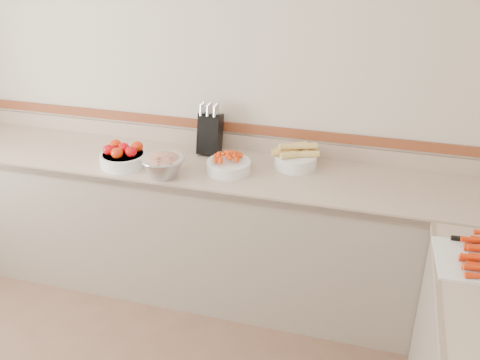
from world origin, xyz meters
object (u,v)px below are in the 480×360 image
(rhubarb_bowl, at_px, (163,165))
(knife_block, at_px, (210,133))
(tomato_bowl, at_px, (123,156))
(cherry_tomato_bowl, at_px, (228,164))
(corn_bowl, at_px, (295,158))

(rhubarb_bowl, bearing_deg, knife_block, 69.91)
(tomato_bowl, xyz_separation_m, cherry_tomato_bowl, (0.65, 0.08, -0.01))
(knife_block, bearing_deg, rhubarb_bowl, -110.09)
(tomato_bowl, height_order, cherry_tomato_bowl, cherry_tomato_bowl)
(corn_bowl, bearing_deg, knife_block, 173.53)
(cherry_tomato_bowl, height_order, rhubarb_bowl, rhubarb_bowl)
(corn_bowl, bearing_deg, tomato_bowl, -165.41)
(cherry_tomato_bowl, bearing_deg, rhubarb_bowl, -154.60)
(cherry_tomato_bowl, distance_m, corn_bowl, 0.41)
(knife_block, bearing_deg, cherry_tomato_bowl, -51.13)
(knife_block, xyz_separation_m, tomato_bowl, (-0.45, -0.33, -0.08))
(cherry_tomato_bowl, bearing_deg, corn_bowl, 26.11)
(knife_block, relative_size, corn_bowl, 1.17)
(cherry_tomato_bowl, bearing_deg, tomato_bowl, -172.65)
(knife_block, bearing_deg, corn_bowl, -6.47)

